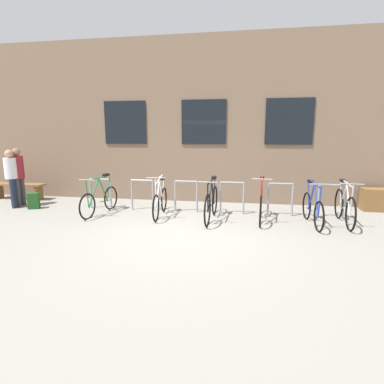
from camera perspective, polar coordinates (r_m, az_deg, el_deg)
ground_plane at (r=6.18m, az=-1.61°, el=-8.20°), size 42.00×42.00×0.00m
storefront_building at (r=11.87m, az=3.98°, el=12.60°), size 28.00×5.78×4.80m
bike_rack at (r=7.83m, az=3.20°, el=-0.27°), size 6.64×0.05×0.84m
bicycle_green at (r=8.13m, az=-17.04°, el=-1.37°), size 0.44×1.69×1.02m
bicycle_white at (r=7.63m, az=-6.05°, el=-1.73°), size 0.44×1.65×1.05m
bicycle_silver at (r=7.71m, az=26.88°, el=-2.47°), size 0.44×1.78×1.02m
bicycle_red at (r=7.34m, az=12.91°, el=-2.25°), size 0.44×1.69×1.09m
bicycle_blue at (r=7.35m, az=21.83°, el=-2.88°), size 0.44×1.66×1.03m
bicycle_black at (r=7.24m, az=3.68°, el=-2.11°), size 0.44×1.83×1.02m
wooden_bench at (r=11.00m, az=-30.10°, el=0.72°), size 1.77×0.40×0.50m
person_by_bench at (r=9.84m, az=-30.02°, el=3.09°), size 0.32×0.36×1.65m
person_browsing at (r=9.73m, az=-31.01°, el=2.83°), size 0.32×0.32×1.61m
backpack at (r=9.39m, az=-27.78°, el=-1.49°), size 0.34×0.29×0.44m
planter_box at (r=9.47m, az=31.42°, el=-1.24°), size 0.70×0.44×0.60m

